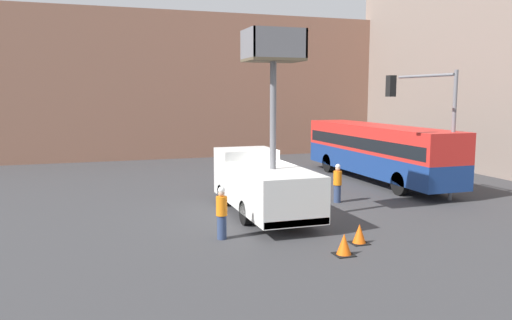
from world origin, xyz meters
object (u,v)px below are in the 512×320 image
at_px(utility_truck, 263,180).
at_px(traffic_light_pole, 432,113).
at_px(city_bus, 377,148).
at_px(road_worker_near_truck, 222,213).
at_px(traffic_cone_near_truck, 344,245).
at_px(road_worker_directing, 337,183).
at_px(traffic_cone_mid_road, 359,234).

height_order(utility_truck, traffic_light_pole, utility_truck).
bearing_deg(city_bus, road_worker_near_truck, 140.05).
bearing_deg(traffic_cone_near_truck, utility_truck, 97.42).
xyz_separation_m(road_worker_near_truck, road_worker_directing, (6.42, 4.00, -0.02)).
bearing_deg(utility_truck, traffic_cone_near_truck, -82.58).
height_order(utility_truck, traffic_cone_mid_road, utility_truck).
relative_size(utility_truck, traffic_light_pole, 1.21).
relative_size(city_bus, road_worker_near_truck, 6.94).
bearing_deg(traffic_cone_near_truck, city_bus, 54.48).
xyz_separation_m(road_worker_directing, traffic_cone_near_truck, (-3.30, -6.82, -0.56)).
bearing_deg(road_worker_near_truck, traffic_cone_mid_road, 168.13).
xyz_separation_m(utility_truck, city_bus, (8.72, 5.66, 0.42)).
bearing_deg(city_bus, traffic_cone_mid_road, 159.01).
distance_m(traffic_light_pole, traffic_cone_mid_road, 8.59).
bearing_deg(traffic_cone_mid_road, road_worker_near_truck, 155.41).
bearing_deg(city_bus, traffic_cone_near_truck, 157.51).
relative_size(city_bus, road_worker_directing, 7.08).
height_order(traffic_light_pole, traffic_cone_mid_road, traffic_light_pole).
bearing_deg(traffic_cone_mid_road, traffic_cone_near_truck, -138.98).
height_order(road_worker_near_truck, traffic_cone_near_truck, road_worker_near_truck).
xyz_separation_m(traffic_light_pole, traffic_cone_near_truck, (-7.23, -5.56, -3.75)).
xyz_separation_m(city_bus, road_worker_near_truck, (-11.12, -8.38, -0.98)).
bearing_deg(city_bus, utility_truck, 136.03).
xyz_separation_m(utility_truck, traffic_cone_mid_road, (1.77, -4.63, -1.15)).
relative_size(traffic_light_pole, road_worker_near_truck, 3.32).
distance_m(utility_truck, road_worker_near_truck, 3.67).
bearing_deg(utility_truck, road_worker_directing, 17.61).
distance_m(utility_truck, road_worker_directing, 4.26).
relative_size(road_worker_near_truck, traffic_cone_mid_road, 2.76).
bearing_deg(traffic_cone_near_truck, traffic_cone_mid_road, 41.02).
xyz_separation_m(utility_truck, road_worker_near_truck, (-2.40, -2.72, -0.56)).
bearing_deg(traffic_light_pole, traffic_cone_near_truck, -142.43).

